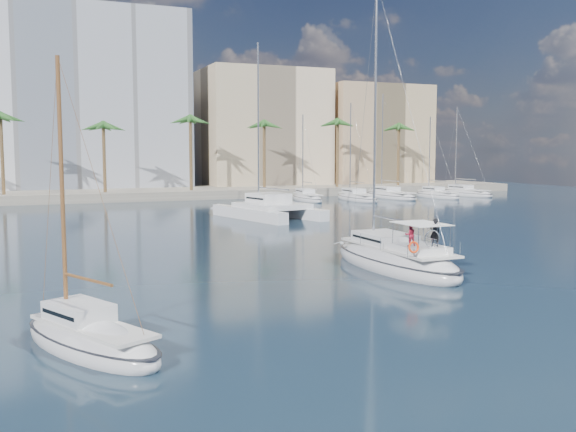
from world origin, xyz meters
name	(u,v)px	position (x,y,z in m)	size (l,w,h in m)	color
ground	(322,273)	(0.00, 0.00, 0.00)	(160.00, 160.00, 0.00)	black
quay	(140,194)	(0.00, 61.00, 0.60)	(120.00, 14.00, 1.20)	gray
building_modern	(45,102)	(-12.00, 73.00, 14.00)	(42.00, 16.00, 28.00)	silver
building_beige	(263,131)	(22.00, 70.00, 10.00)	(20.00, 14.00, 20.00)	beige
building_tan_right	(373,138)	(42.00, 68.00, 9.00)	(18.00, 12.00, 18.00)	tan
palm_centre	(143,125)	(0.00, 57.00, 10.28)	(3.60, 3.60, 12.30)	brown
palm_right	(364,128)	(34.00, 57.00, 10.28)	(3.60, 3.60, 12.30)	brown
main_sloop	(395,259)	(4.51, -0.26, 0.53)	(3.82, 11.81, 17.50)	silver
small_sloop	(90,339)	(-13.26, -9.53, 0.40)	(5.31, 7.68, 10.63)	silver
catamaran	(269,207)	(7.52, 28.37, 1.15)	(8.68, 13.14, 17.59)	silver
seagull	(342,243)	(2.75, 3.05, 1.13)	(1.06, 0.45, 0.20)	silver
moored_yacht_a	(307,201)	(20.00, 47.00, 0.00)	(2.72, 9.35, 11.90)	silver
moored_yacht_b	(357,201)	(26.50, 45.00, 0.00)	(3.14, 10.78, 13.72)	silver
moored_yacht_c	(391,198)	(33.00, 47.00, 0.00)	(3.55, 12.21, 15.54)	silver
moored_yacht_d	(437,198)	(39.50, 45.00, 0.00)	(2.72, 9.35, 11.90)	silver
moored_yacht_e	(465,196)	(46.00, 47.00, 0.00)	(3.14, 10.78, 13.72)	silver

